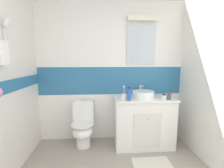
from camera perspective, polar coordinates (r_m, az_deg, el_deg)
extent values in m
cube|color=white|center=(3.04, -0.44, -11.42)|extent=(3.20, 0.10, 0.85)
cube|color=teal|center=(2.87, -0.45, 1.31)|extent=(3.20, 0.10, 0.50)
cube|color=white|center=(2.89, -0.48, 17.75)|extent=(3.20, 0.10, 1.15)
cube|color=silver|center=(2.89, 10.69, 14.12)|extent=(0.51, 0.02, 0.70)
cube|color=white|center=(2.93, 11.14, 22.58)|extent=(0.51, 0.10, 0.08)
cube|color=white|center=(2.07, -35.75, 9.31)|extent=(0.10, 0.14, 0.26)
cylinder|color=silver|center=(2.22, -34.66, 13.72)|extent=(0.02, 0.02, 0.34)
cylinder|color=silver|center=(2.23, -34.12, 18.24)|extent=(0.10, 0.07, 0.11)
cube|color=white|center=(2.83, 11.27, -13.44)|extent=(0.98, 0.54, 0.82)
cube|color=white|center=(2.69, 11.59, -5.10)|extent=(1.00, 0.56, 0.03)
cube|color=silver|center=(2.60, 12.88, -16.48)|extent=(0.44, 0.01, 0.57)
cylinder|color=silver|center=(2.51, 13.15, -12.39)|extent=(0.02, 0.02, 0.03)
cylinder|color=white|center=(2.67, 11.38, -3.68)|extent=(0.37, 0.37, 0.11)
cylinder|color=#B3B3B8|center=(2.66, 11.41, -2.66)|extent=(0.30, 0.30, 0.01)
cylinder|color=silver|center=(2.86, 10.28, -2.11)|extent=(0.03, 0.03, 0.18)
cylinder|color=silver|center=(2.75, 10.85, -0.67)|extent=(0.02, 0.17, 0.02)
cylinder|color=white|center=(2.89, -10.53, -19.98)|extent=(0.24, 0.24, 0.18)
ellipsoid|color=white|center=(2.76, -10.75, -16.72)|extent=(0.34, 0.42, 0.22)
cylinder|color=white|center=(2.71, -10.82, -14.39)|extent=(0.37, 0.37, 0.02)
cube|color=white|center=(2.85, -10.41, -9.60)|extent=(0.36, 0.17, 0.36)
cylinder|color=silver|center=(2.80, -10.52, -5.91)|extent=(0.04, 0.04, 0.02)
cylinder|color=white|center=(2.45, 4.21, -4.73)|extent=(0.06, 0.06, 0.10)
cylinder|color=gold|center=(2.44, 4.52, -3.05)|extent=(0.02, 0.01, 0.19)
cube|color=white|center=(2.42, 4.55, -0.89)|extent=(0.01, 0.02, 0.03)
cylinder|color=#D872BF|center=(2.43, 4.35, -3.18)|extent=(0.02, 0.01, 0.18)
cube|color=white|center=(2.41, 4.37, -1.08)|extent=(0.01, 0.02, 0.03)
cylinder|color=#4C4C51|center=(2.63, 20.32, -4.03)|extent=(0.07, 0.07, 0.13)
cylinder|color=#262626|center=(2.62, 20.42, -2.30)|extent=(0.01, 0.01, 0.04)
cylinder|color=#262626|center=(2.61, 20.54, -1.96)|extent=(0.01, 0.02, 0.01)
cylinder|color=white|center=(2.61, 18.59, -4.66)|extent=(0.07, 0.07, 0.07)
cylinder|color=black|center=(2.61, 18.64, -3.70)|extent=(0.05, 0.05, 0.02)
cylinder|color=#2659B2|center=(2.42, 6.27, -3.84)|extent=(0.06, 0.06, 0.19)
cylinder|color=black|center=(2.40, 6.31, -1.39)|extent=(0.04, 0.04, 0.02)
cube|color=beige|center=(2.50, 15.00, -27.39)|extent=(0.55, 0.44, 0.01)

